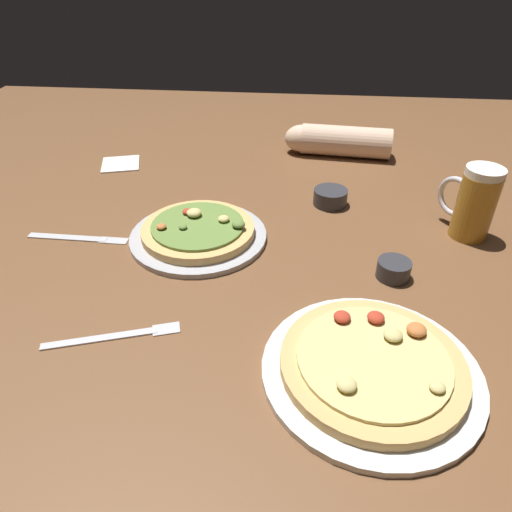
{
  "coord_description": "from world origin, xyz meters",
  "views": [
    {
      "loc": [
        0.07,
        -0.73,
        0.53
      ],
      "look_at": [
        0.0,
        0.0,
        0.02
      ],
      "focal_mm": 32.5,
      "sensor_mm": 36.0,
      "label": 1
    }
  ],
  "objects": [
    {
      "name": "fork_left",
      "position": [
        -0.2,
        -0.22,
        0.0
      ],
      "size": [
        0.21,
        0.09,
        0.01
      ],
      "color": "silver",
      "rests_on": "ground_plane"
    },
    {
      "name": "beer_mug_dark",
      "position": [
        0.44,
        0.16,
        0.08
      ],
      "size": [
        0.1,
        0.12,
        0.16
      ],
      "color": "#B27A23",
      "rests_on": "ground_plane"
    },
    {
      "name": "pizza_plate_near",
      "position": [
        0.19,
        -0.26,
        0.02
      ],
      "size": [
        0.32,
        0.32,
        0.05
      ],
      "color": "silver",
      "rests_on": "ground_plane"
    },
    {
      "name": "pizza_plate_far",
      "position": [
        -0.13,
        0.08,
        0.02
      ],
      "size": [
        0.29,
        0.29,
        0.05
      ],
      "color": "#B2B2B7",
      "rests_on": "ground_plane"
    },
    {
      "name": "diner_arm",
      "position": [
        0.17,
        0.57,
        0.04
      ],
      "size": [
        0.31,
        0.11,
        0.09
      ],
      "color": "beige",
      "rests_on": "ground_plane"
    },
    {
      "name": "ramekin_butter",
      "position": [
        0.26,
        -0.01,
        0.02
      ],
      "size": [
        0.06,
        0.06,
        0.03
      ],
      "primitive_type": "cylinder",
      "color": "#333338",
      "rests_on": "ground_plane"
    },
    {
      "name": "ground_plane",
      "position": [
        0.0,
        0.0,
        -0.01
      ],
      "size": [
        2.4,
        2.4,
        0.03
      ],
      "primitive_type": "cube",
      "color": "brown"
    },
    {
      "name": "knife_right",
      "position": [
        -0.38,
        0.06,
        0.0
      ],
      "size": [
        0.22,
        0.02,
        0.01
      ],
      "color": "silver",
      "rests_on": "ground_plane"
    },
    {
      "name": "ramekin_sauce",
      "position": [
        0.15,
        0.26,
        0.02
      ],
      "size": [
        0.08,
        0.08,
        0.04
      ],
      "primitive_type": "cylinder",
      "color": "#333338",
      "rests_on": "ground_plane"
    },
    {
      "name": "napkin_folded",
      "position": [
        -0.43,
        0.44,
        0.0
      ],
      "size": [
        0.13,
        0.13,
        0.01
      ],
      "primitive_type": "cube",
      "rotation": [
        0.0,
        0.0,
        0.29
      ],
      "color": "white",
      "rests_on": "ground_plane"
    }
  ]
}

